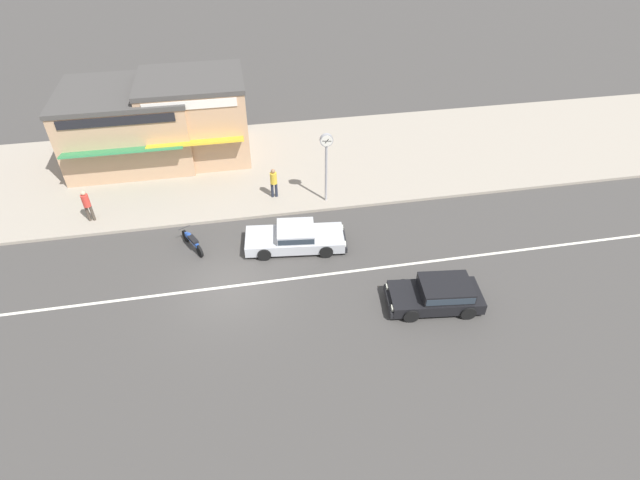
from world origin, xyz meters
TOP-DOWN VIEW (x-y plane):
  - ground_plane at (0.00, 0.00)m, footprint 160.00×160.00m
  - lane_centre_stripe at (0.00, 0.00)m, footprint 50.40×0.14m
  - kerb_strip at (0.00, 9.55)m, footprint 68.00×10.00m
  - sedan_silver_1 at (3.00, 2.09)m, footprint 4.63×2.19m
  - hatchback_black_2 at (7.97, -2.49)m, footprint 3.83×2.11m
  - motorcycle_0 at (-1.58, 2.81)m, footprint 1.04×1.75m
  - street_clock at (5.00, 5.30)m, footprint 0.62×0.22m
  - pedestrian_near_clock at (2.49, 6.08)m, footprint 0.34×0.34m
  - pedestrian_by_shop at (-6.33, 5.63)m, footprint 0.34×0.34m
  - shopfront_corner_warung at (-4.80, 11.55)m, footprint 6.75×6.31m
  - shopfront_mid_block at (-1.20, 11.38)m, footprint 5.59×5.50m

SIDE VIEW (x-z plane):
  - ground_plane at x=0.00m, z-range 0.00..0.00m
  - lane_centre_stripe at x=0.00m, z-range 0.00..0.01m
  - kerb_strip at x=0.00m, z-range 0.00..0.15m
  - motorcycle_0 at x=-1.58m, z-range 0.03..0.82m
  - sedan_silver_1 at x=3.00m, z-range 0.00..1.07m
  - hatchback_black_2 at x=7.97m, z-range 0.04..1.14m
  - pedestrian_near_clock at x=2.49m, z-range 0.28..1.88m
  - pedestrian_by_shop at x=-6.33m, z-range 0.29..1.94m
  - shopfront_corner_warung at x=-4.80m, z-range 0.16..4.18m
  - shopfront_mid_block at x=-1.20m, z-range 0.16..4.64m
  - street_clock at x=5.00m, z-range 1.01..4.67m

